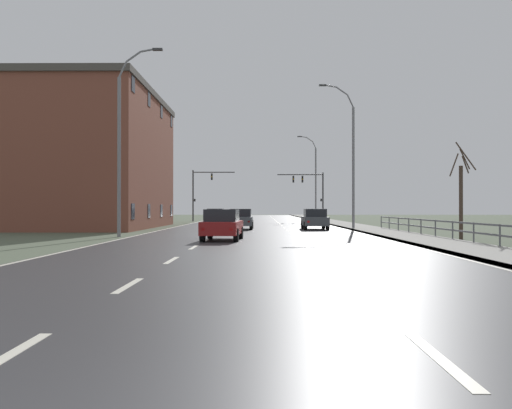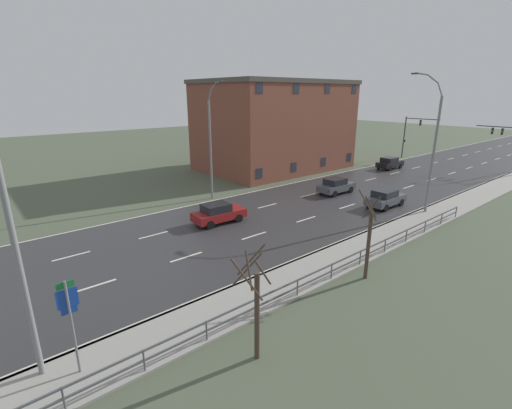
{
  "view_description": "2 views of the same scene",
  "coord_description": "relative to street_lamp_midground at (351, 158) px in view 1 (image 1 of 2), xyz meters",
  "views": [
    {
      "loc": [
        0.42,
        -3.79,
        1.63
      ],
      "look_at": [
        -0.21,
        67.27,
        2.1
      ],
      "focal_mm": 37.86,
      "sensor_mm": 36.0,
      "label": 1
    },
    {
      "loc": [
        20.49,
        8.63,
        9.64
      ],
      "look_at": [
        0.0,
        25.73,
        1.35
      ],
      "focal_mm": 25.14,
      "sensor_mm": 36.0,
      "label": 2
    }
  ],
  "objects": [
    {
      "name": "road_asphalt_strip",
      "position": [
        -7.42,
        21.98,
        -5.48
      ],
      "size": [
        14.0,
        120.0,
        0.03
      ],
      "color": "#303033",
      "rests_on": "ground"
    },
    {
      "name": "street_lamp_distant",
      "position": [
        0.03,
        28.57,
        -0.07
      ],
      "size": [
        2.5,
        0.24,
        11.08
      ],
      "color": "slate",
      "rests_on": "ground"
    },
    {
      "name": "car_far_left",
      "position": [
        -11.72,
        14.51,
        -4.69
      ],
      "size": [
        1.89,
        4.13,
        1.57
      ],
      "rotation": [
        0.0,
        0.0,
        -0.02
      ],
      "color": "black",
      "rests_on": "ground"
    },
    {
      "name": "street_lamp_midground",
      "position": [
        0.0,
        0.0,
        0.0
      ],
      "size": [
        2.76,
        0.24,
        11.27
      ],
      "color": "slate",
      "rests_on": "ground"
    },
    {
      "name": "traffic_signal_right",
      "position": [
        -0.92,
        23.07,
        -1.39
      ],
      "size": [
        5.56,
        0.36,
        5.91
      ],
      "color": "#38383A",
      "rests_on": "ground"
    },
    {
      "name": "sidewalk_right",
      "position": [
        1.01,
        21.98,
        -5.43
      ],
      "size": [
        3.0,
        120.0,
        0.12
      ],
      "color": "gray",
      "rests_on": "ground"
    },
    {
      "name": "car_near_right",
      "position": [
        -8.52,
        -0.91,
        -4.69
      ],
      "size": [
        1.87,
        4.12,
        1.57
      ],
      "rotation": [
        0.0,
        0.0,
        -0.01
      ],
      "color": "#474C51",
      "rests_on": "ground"
    },
    {
      "name": "guardrail",
      "position": [
        2.43,
        -15.24,
        -4.79
      ],
      "size": [
        0.07,
        31.46,
        1.0
      ],
      "color": "#515459",
      "rests_on": "ground"
    },
    {
      "name": "car_far_right",
      "position": [
        -8.93,
        -14.83,
        -4.69
      ],
      "size": [
        2.0,
        4.18,
        1.57
      ],
      "rotation": [
        0.0,
        0.0,
        -0.05
      ],
      "color": "maroon",
      "rests_on": "ground"
    },
    {
      "name": "ground_plane",
      "position": [
        -7.42,
        9.98,
        -5.55
      ],
      "size": [
        160.0,
        160.0,
        0.12
      ],
      "color": "#4C5642"
    },
    {
      "name": "street_lamp_left_bank",
      "position": [
        -14.86,
        -11.43,
        -0.25
      ],
      "size": [
        2.56,
        0.24,
        10.72
      ],
      "color": "slate",
      "rests_on": "ground"
    },
    {
      "name": "car_near_left",
      "position": [
        -2.93,
        -1.13,
        -4.69
      ],
      "size": [
        1.85,
        4.1,
        1.57
      ],
      "rotation": [
        0.0,
        0.0,
        0.0
      ],
      "color": "#474C51",
      "rests_on": "ground"
    },
    {
      "name": "traffic_signal_left",
      "position": [
        -14.4,
        24.23,
        -1.36
      ],
      "size": [
        5.21,
        0.36,
        6.28
      ],
      "color": "#38383A",
      "rests_on": "ground"
    },
    {
      "name": "bare_tree_mid",
      "position": [
        3.45,
        -13.62,
        -3.25
      ],
      "size": [
        1.2,
        1.23,
        5.03
      ],
      "color": "#423328",
      "rests_on": "ground"
    },
    {
      "name": "brick_building",
      "position": [
        -22.15,
        3.11,
        0.15
      ],
      "size": [
        12.93,
        18.69,
        11.27
      ],
      "color": "brown",
      "rests_on": "ground"
    }
  ]
}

